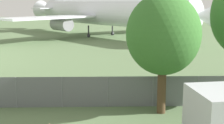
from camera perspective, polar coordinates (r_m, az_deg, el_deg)
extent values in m
cylinder|color=slate|center=(18.21, -17.12, -5.34)|extent=(0.07, 0.07, 1.75)
cylinder|color=slate|center=(17.70, -9.12, -5.46)|extent=(0.07, 0.07, 1.75)
cylinder|color=slate|center=(17.54, -0.81, -5.47)|extent=(0.07, 0.07, 1.75)
cylinder|color=slate|center=(17.75, 7.47, -5.36)|extent=(0.07, 0.07, 1.75)
cylinder|color=slate|center=(18.32, 15.39, -5.15)|extent=(0.07, 0.07, 1.75)
cube|color=slate|center=(17.70, -9.12, -5.46)|extent=(56.00, 0.01, 1.75)
cylinder|color=white|center=(52.92, -0.89, 9.12)|extent=(25.33, 29.42, 4.44)
cone|color=white|center=(40.06, 17.52, 8.07)|extent=(6.26, 6.26, 4.44)
cone|color=white|center=(69.42, -11.73, 9.31)|extent=(6.62, 6.83, 4.00)
cube|color=white|center=(61.03, 5.32, 8.68)|extent=(15.74, 12.21, 0.30)
cylinder|color=#939399|center=(59.71, 3.46, 7.55)|extent=(4.09, 4.36, 2.00)
cube|color=white|center=(48.64, -11.34, 7.97)|extent=(14.03, 14.68, 0.30)
cylinder|color=#939399|center=(50.23, -9.20, 6.82)|extent=(4.09, 4.36, 2.00)
cube|color=white|center=(65.86, -9.96, 9.69)|extent=(9.81, 8.96, 0.20)
cylinder|color=#2D2D33|center=(45.17, 8.34, 4.62)|extent=(0.24, 0.24, 1.98)
cylinder|color=#2D2D33|center=(45.25, 8.31, 3.73)|extent=(0.59, 0.62, 0.56)
cylinder|color=#2D2D33|center=(56.14, 0.08, 5.94)|extent=(0.24, 0.24, 1.98)
cylinder|color=#2D2D33|center=(56.21, 0.08, 5.21)|extent=(0.59, 0.62, 0.56)
cylinder|color=#2D2D33|center=(52.81, -4.31, 5.59)|extent=(0.24, 0.24, 1.98)
cylinder|color=#2D2D33|center=(52.88, -4.30, 4.83)|extent=(0.59, 0.62, 0.56)
cylinder|color=#4C3823|center=(16.71, 9.06, -4.95)|extent=(0.46, 0.46, 2.58)
ellipsoid|color=#38702D|center=(16.17, 9.37, 5.05)|extent=(3.83, 3.83, 4.21)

